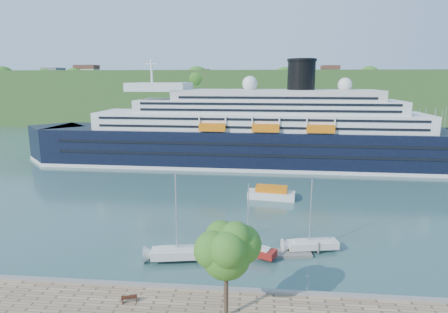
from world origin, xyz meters
The scene contains 11 objects.
ground centered at (0.00, 0.00, 0.00)m, with size 400.00×400.00×0.00m, color #2B4E4B.
far_hillside centered at (0.00, 145.00, 12.00)m, with size 400.00×50.00×24.00m, color #355823.
quay_coping centered at (0.00, -0.20, 1.15)m, with size 220.00×0.50×0.30m, color slate.
cruise_ship centered at (3.61, 57.09, 12.55)m, with size 111.79×16.28×25.10m, color black, non-canonical shape.
park_bench centered at (-5.24, -2.86, 1.46)m, with size 1.43×0.59×0.92m, color #492415, non-canonical shape.
promenade_tree centered at (3.55, -4.05, 5.58)m, with size 5.53×5.53×9.16m, color #2A681B, non-canonical shape.
floating_pontoon centered at (4.15, 9.04, 0.19)m, with size 16.68×2.04×0.37m, color slate, non-canonical shape.
sailboat_white_near centered at (-2.50, 7.04, 5.00)m, with size 7.74×2.15×9.99m, color silver, non-canonical shape.
sailboat_red centered at (5.35, 8.95, 4.23)m, with size 6.55×1.82×8.46m, color maroon, non-canonical shape.
sailboat_white_far centered at (12.75, 11.02, 4.33)m, with size 6.70×1.86×8.65m, color silver, non-canonical shape.
tender_launch centered at (8.35, 31.04, 1.13)m, with size 8.17×2.80×2.26m, color orange, non-canonical shape.
Camera 1 is at (6.04, -31.97, 20.59)m, focal length 30.00 mm.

